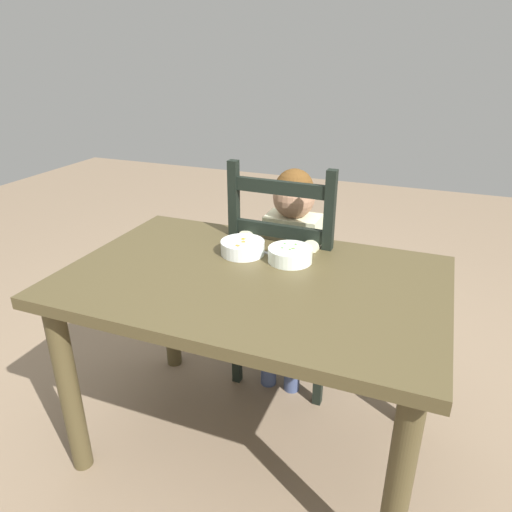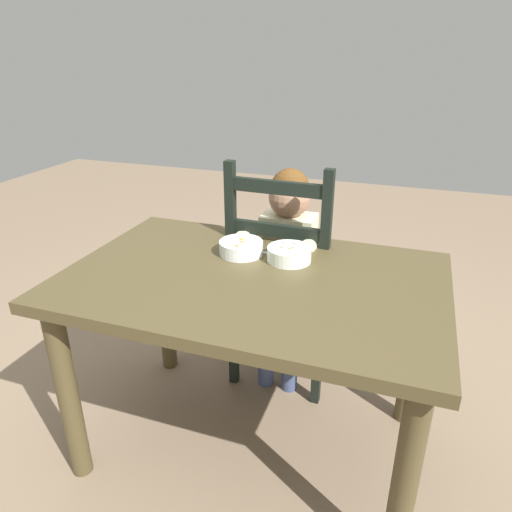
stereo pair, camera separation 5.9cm
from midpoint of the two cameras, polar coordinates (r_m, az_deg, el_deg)
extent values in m
plane|color=#877058|center=(1.96, -1.27, -21.68)|extent=(8.00, 8.00, 0.00)
cube|color=#4C4126|center=(1.54, -1.51, -3.07)|extent=(1.23, 0.80, 0.04)
cylinder|color=#4C4126|center=(1.76, -22.87, -15.36)|extent=(0.07, 0.07, 0.68)
cylinder|color=#4C4126|center=(1.43, 16.38, -25.32)|extent=(0.07, 0.07, 0.68)
cylinder|color=#4C4126|center=(2.18, -11.81, -5.64)|extent=(0.07, 0.07, 0.68)
cylinder|color=#4C4126|center=(1.93, 17.79, -10.74)|extent=(0.07, 0.07, 0.68)
cube|color=black|center=(2.08, 3.21, -3.36)|extent=(0.43, 0.43, 0.02)
cube|color=black|center=(2.31, 9.05, -7.09)|extent=(0.04, 0.04, 0.44)
cube|color=black|center=(2.40, 0.14, -5.52)|extent=(0.04, 0.04, 0.44)
cube|color=black|center=(2.00, 6.66, -12.40)|extent=(0.04, 0.04, 0.44)
cube|color=black|center=(2.10, -3.56, -10.28)|extent=(0.04, 0.04, 0.44)
cube|color=black|center=(1.75, 7.46, 1.46)|extent=(0.04, 0.04, 0.56)
cube|color=black|center=(1.86, -3.96, 3.05)|extent=(0.04, 0.04, 0.56)
cube|color=black|center=(1.73, 1.64, 8.35)|extent=(0.36, 0.03, 0.05)
cube|color=black|center=(1.79, 1.58, 3.13)|extent=(0.36, 0.03, 0.05)
cube|color=beige|center=(1.98, 3.08, 0.63)|extent=(0.22, 0.14, 0.32)
sphere|color=#A7785B|center=(1.90, 3.24, 7.18)|extent=(0.17, 0.17, 0.17)
sphere|color=brown|center=(1.89, 3.26, 8.29)|extent=(0.16, 0.16, 0.16)
cylinder|color=#3F4C72|center=(2.08, 0.42, -10.28)|extent=(0.07, 0.07, 0.46)
cylinder|color=#3F4C72|center=(2.06, 3.38, -10.83)|extent=(0.07, 0.07, 0.46)
cylinder|color=beige|center=(1.90, -1.48, 2.22)|extent=(0.06, 0.24, 0.13)
cylinder|color=beige|center=(1.83, 6.16, 1.22)|extent=(0.06, 0.24, 0.13)
cylinder|color=white|center=(1.63, 3.03, 0.22)|extent=(0.15, 0.15, 0.05)
cylinder|color=white|center=(1.63, 3.02, -0.48)|extent=(0.07, 0.07, 0.01)
cylinder|color=#499A36|center=(1.62, 3.04, 0.46)|extent=(0.13, 0.13, 0.03)
sphere|color=#44933B|center=(1.65, 2.34, 1.48)|extent=(0.01, 0.01, 0.01)
sphere|color=#50A52D|center=(1.62, 3.48, 0.89)|extent=(0.01, 0.01, 0.01)
sphere|color=#53A12C|center=(1.61, 3.31, 0.85)|extent=(0.01, 0.01, 0.01)
sphere|color=green|center=(1.61, 3.00, 0.75)|extent=(0.01, 0.01, 0.01)
sphere|color=green|center=(1.65, 3.68, 1.38)|extent=(0.01, 0.01, 0.01)
sphere|color=green|center=(1.62, 2.08, 0.91)|extent=(0.01, 0.01, 0.01)
cylinder|color=white|center=(1.68, -2.83, 1.02)|extent=(0.16, 0.16, 0.05)
cylinder|color=white|center=(1.69, -2.81, 0.35)|extent=(0.07, 0.07, 0.01)
cylinder|color=orange|center=(1.68, -2.83, 1.25)|extent=(0.13, 0.13, 0.03)
cube|color=orange|center=(1.63, -3.44, 1.11)|extent=(0.01, 0.01, 0.01)
cube|color=orange|center=(1.66, -2.75, 1.59)|extent=(0.02, 0.02, 0.01)
cube|color=orange|center=(1.69, -2.78, 1.93)|extent=(0.02, 0.02, 0.01)
cube|color=silver|center=(1.69, 0.42, 0.36)|extent=(0.10, 0.02, 0.00)
ellipsoid|color=silver|center=(1.70, -1.80, 0.64)|extent=(0.05, 0.03, 0.01)
camera|label=1|loc=(0.03, 88.91, 0.48)|focal=32.81mm
camera|label=2|loc=(0.03, -91.09, -0.48)|focal=32.81mm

